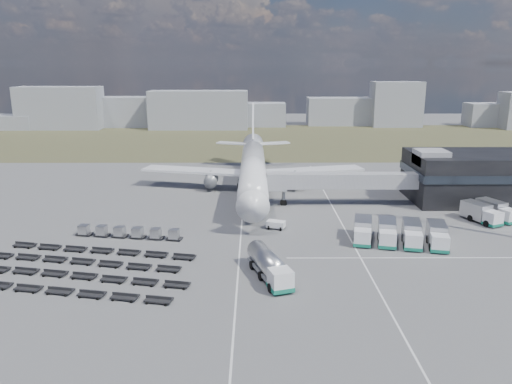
{
  "coord_description": "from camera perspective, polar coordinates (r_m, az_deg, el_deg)",
  "views": [
    {
      "loc": [
        0.2,
        -76.89,
        27.93
      ],
      "look_at": [
        0.6,
        15.64,
        4.0
      ],
      "focal_mm": 35.0,
      "sensor_mm": 36.0,
      "label": 1
    }
  ],
  "objects": [
    {
      "name": "ground",
      "position": [
        81.81,
        -0.37,
        -5.46
      ],
      "size": [
        420.0,
        420.0,
        0.0
      ],
      "primitive_type": "plane",
      "color": "#565659",
      "rests_on": "ground"
    },
    {
      "name": "lane_markings",
      "position": [
        85.17,
        6.24,
        -4.73
      ],
      "size": [
        47.12,
        110.0,
        0.01
      ],
      "color": "silver",
      "rests_on": "ground"
    },
    {
      "name": "jet_bridge",
      "position": [
        101.2,
        8.69,
        1.27
      ],
      "size": [
        30.3,
        3.8,
        7.05
      ],
      "color": "#939399",
      "rests_on": "ground"
    },
    {
      "name": "airliner",
      "position": [
        111.59,
        -0.35,
        2.79
      ],
      "size": [
        51.59,
        64.53,
        17.62
      ],
      "color": "white",
      "rests_on": "ground"
    },
    {
      "name": "baggage_dollies",
      "position": [
        74.45,
        -20.22,
        -8.15
      ],
      "size": [
        35.47,
        21.49,
        0.79
      ],
      "rotation": [
        0.0,
        0.0,
        -0.2
      ],
      "color": "black",
      "rests_on": "ground"
    },
    {
      "name": "skyline",
      "position": [
        225.48,
        -1.74,
        9.3
      ],
      "size": [
        289.63,
        26.58,
        19.97
      ],
      "color": "#8E919B",
      "rests_on": "ground"
    },
    {
      "name": "service_trucks_near",
      "position": [
        82.89,
        16.07,
        -4.53
      ],
      "size": [
        15.59,
        10.76,
        3.16
      ],
      "rotation": [
        0.0,
        0.0,
        -0.22
      ],
      "color": "white",
      "rests_on": "ground"
    },
    {
      "name": "uld_row",
      "position": [
        84.95,
        -14.36,
        -4.47
      ],
      "size": [
        18.14,
        4.29,
        1.65
      ],
      "rotation": [
        0.0,
        0.0,
        -0.15
      ],
      "color": "black",
      "rests_on": "ground"
    },
    {
      "name": "pushback_tug",
      "position": [
        86.86,
        2.28,
        -3.78
      ],
      "size": [
        3.51,
        2.67,
        1.42
      ],
      "primitive_type": "cube",
      "rotation": [
        0.0,
        0.0,
        -0.33
      ],
      "color": "white",
      "rests_on": "ground"
    },
    {
      "name": "grass_strip",
      "position": [
        188.97,
        -0.31,
        6.0
      ],
      "size": [
        420.0,
        90.0,
        0.01
      ],
      "primitive_type": "cube",
      "color": "#444129",
      "rests_on": "ground"
    },
    {
      "name": "service_trucks_far",
      "position": [
        100.25,
        25.07,
        -2.08
      ],
      "size": [
        9.01,
        9.67,
        3.12
      ],
      "rotation": [
        0.0,
        0.0,
        0.41
      ],
      "color": "white",
      "rests_on": "ground"
    },
    {
      "name": "catering_truck",
      "position": [
        120.42,
        6.59,
        1.68
      ],
      "size": [
        2.68,
        6.12,
        2.77
      ],
      "rotation": [
        0.0,
        0.0,
        -0.03
      ],
      "color": "white",
      "rests_on": "ground"
    },
    {
      "name": "fuel_tanker",
      "position": [
        67.07,
        1.53,
        -8.42
      ],
      "size": [
        6.14,
        11.55,
        3.63
      ],
      "rotation": [
        0.0,
        0.0,
        0.31
      ],
      "color": "white",
      "rests_on": "ground"
    },
    {
      "name": "terminal",
      "position": [
        113.8,
        24.48,
        1.69
      ],
      "size": [
        30.4,
        16.4,
        11.0
      ],
      "color": "black",
      "rests_on": "ground"
    }
  ]
}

